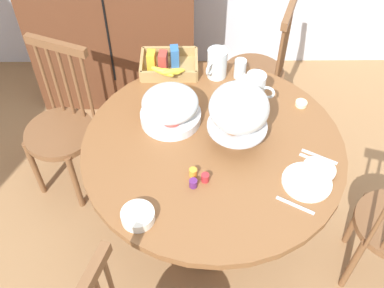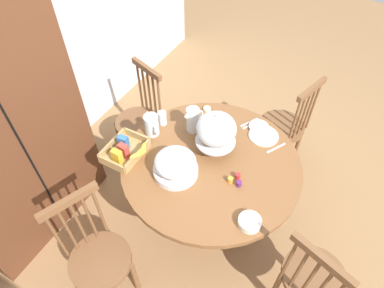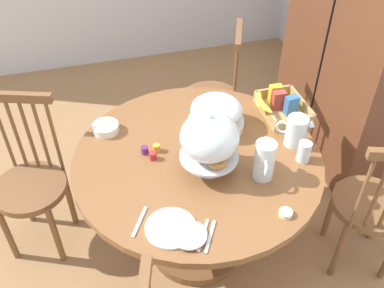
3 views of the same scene
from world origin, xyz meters
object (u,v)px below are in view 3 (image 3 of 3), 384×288
Objects in this scene: dining_table at (197,185)px; china_plate_large at (171,228)px; pastry_stand_with_dome at (210,139)px; fruit_platter_covered at (216,114)px; windsor_chair_near_window at (214,98)px; drinking_glass at (304,152)px; wooden_armoire at (369,25)px; china_plate_small at (189,235)px; cereal_basket at (280,106)px; windsor_chair_far_side at (371,208)px; windsor_chair_by_cabinet at (32,185)px; milk_pitcher at (296,132)px; orange_juice_pitcher at (264,162)px; butter_dish at (286,213)px; cereal_bowl at (106,128)px.

dining_table is 0.51m from china_plate_large.
pastry_stand_with_dome is 1.15× the size of fruit_platter_covered.
windsor_chair_near_window reaches higher than drinking_glass.
china_plate_small is (1.10, -1.47, -0.23)m from wooden_armoire.
cereal_basket reaches higher than drinking_glass.
fruit_platter_covered is at bearing -127.39° from windsor_chair_far_side.
windsor_chair_by_cabinet is (-0.33, -0.87, -0.08)m from dining_table.
wooden_armoire is 5.70× the size of pastry_stand_with_dome.
windsor_chair_near_window reaches higher than milk_pitcher.
windsor_chair_by_cabinet reaches higher than cereal_basket.
cereal_basket is at bearing 86.10° from windsor_chair_by_cabinet.
cereal_basket reaches higher than china_plate_large.
china_plate_large is at bearing -86.35° from windsor_chair_far_side.
windsor_chair_near_window is 1.28m from windsor_chair_far_side.
wooden_armoire is at bearing 120.01° from pastry_stand_with_dome.
pastry_stand_with_dome reaches higher than windsor_chair_by_cabinet.
windsor_chair_near_window is 2.83× the size of pastry_stand_with_dome.
china_plate_large is (0.61, -0.40, -0.08)m from fruit_platter_covered.
cereal_basket is 1.01m from china_plate_large.
windsor_chair_far_side is 2.83× the size of pastry_stand_with_dome.
orange_juice_pitcher is at bearing 120.43° from china_plate_small.
wooden_armoire is 2.01× the size of windsor_chair_by_cabinet.
pastry_stand_with_dome is at bearing -23.80° from fruit_platter_covered.
windsor_chair_near_window is 1.13m from orange_juice_pitcher.
fruit_platter_covered is at bearing 141.39° from dining_table.
china_plate_small is (0.47, -0.17, 0.22)m from dining_table.
wooden_armoire is 1.57× the size of dining_table.
orange_juice_pitcher is 0.50m from china_plate_small.
dining_table is 0.42m from pastry_stand_with_dome.
pastry_stand_with_dome is at bearing -145.85° from butter_dish.
cereal_bowl is (-0.36, -0.92, -0.05)m from milk_pitcher.
cereal_bowl is at bearing -79.94° from wooden_armoire.
orange_juice_pitcher is 3.37× the size of butter_dish.
pastry_stand_with_dome is at bearing -104.88° from windsor_chair_far_side.
china_plate_small is 0.73m from drinking_glass.
windsor_chair_by_cabinet is 1.01m from china_plate_large.
windsor_chair_by_cabinet is 1.10m from china_plate_small.
dining_table is 0.39m from fruit_platter_covered.
drinking_glass is at bearing 102.00° from orange_juice_pitcher.
fruit_platter_covered is (-0.54, -0.70, 0.37)m from windsor_chair_far_side.
china_plate_large is 0.77m from drinking_glass.
drinking_glass is 1.83× the size of butter_dish.
fruit_platter_covered is at bearing 153.52° from china_plate_small.
milk_pitcher is at bearing 68.47° from cereal_bowl.
pastry_stand_with_dome is 0.44m from china_plate_large.
cereal_basket is at bearing 147.01° from orange_juice_pitcher.
dining_table is 0.45m from orange_juice_pitcher.
china_plate_large is (0.40, -0.23, 0.21)m from dining_table.
wooden_armoire is at bearing 155.46° from windsor_chair_far_side.
cereal_bowl is 1.27× the size of drinking_glass.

